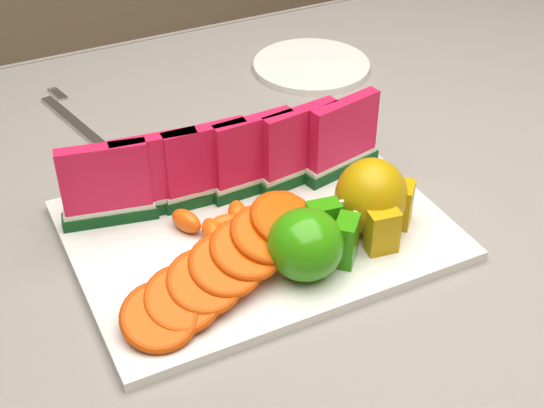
# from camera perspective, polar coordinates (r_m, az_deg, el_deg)

# --- Properties ---
(table) EXTENTS (1.40, 0.90, 0.75)m
(table) POSITION_cam_1_polar(r_m,az_deg,el_deg) (0.94, -1.12, -5.72)
(table) COLOR #482E1A
(table) RESTS_ON ground
(tablecloth) EXTENTS (1.53, 1.03, 0.20)m
(tablecloth) POSITION_cam_1_polar(r_m,az_deg,el_deg) (0.90, -1.17, -2.78)
(tablecloth) COLOR slate
(tablecloth) RESTS_ON table
(platter) EXTENTS (0.40, 0.30, 0.01)m
(platter) POSITION_cam_1_polar(r_m,az_deg,el_deg) (0.84, -1.14, -1.96)
(platter) COLOR silver
(platter) RESTS_ON tablecloth
(apple_cluster) EXTENTS (0.12, 0.10, 0.07)m
(apple_cluster) POSITION_cam_1_polar(r_m,az_deg,el_deg) (0.77, 2.91, -2.89)
(apple_cluster) COLOR #238315
(apple_cluster) RESTS_ON platter
(pear_cluster) EXTENTS (0.10, 0.10, 0.09)m
(pear_cluster) POSITION_cam_1_polar(r_m,az_deg,el_deg) (0.82, 7.65, 0.35)
(pear_cluster) COLOR #B77E22
(pear_cluster) RESTS_ON platter
(side_plate) EXTENTS (0.21, 0.21, 0.01)m
(side_plate) POSITION_cam_1_polar(r_m,az_deg,el_deg) (1.19, 2.98, 10.36)
(side_plate) COLOR silver
(side_plate) RESTS_ON tablecloth
(fork) EXTENTS (0.05, 0.19, 0.00)m
(fork) POSITION_cam_1_polar(r_m,az_deg,el_deg) (1.09, -14.84, 6.21)
(fork) COLOR silver
(fork) RESTS_ON tablecloth
(watermelon_row) EXTENTS (0.39, 0.07, 0.10)m
(watermelon_row) POSITION_cam_1_polar(r_m,az_deg,el_deg) (0.86, -3.17, 3.19)
(watermelon_row) COLOR #143D12
(watermelon_row) RESTS_ON platter
(orange_fan_front) EXTENTS (0.25, 0.14, 0.06)m
(orange_fan_front) POSITION_cam_1_polar(r_m,az_deg,el_deg) (0.74, -3.52, -4.64)
(orange_fan_front) COLOR #DB570E
(orange_fan_front) RESTS_ON platter
(orange_fan_back) EXTENTS (0.23, 0.10, 0.04)m
(orange_fan_back) POSITION_cam_1_polar(r_m,az_deg,el_deg) (0.91, -6.08, 3.13)
(orange_fan_back) COLOR #DB570E
(orange_fan_back) RESTS_ON platter
(tangerine_segments) EXTENTS (0.15, 0.08, 0.03)m
(tangerine_segments) POSITION_cam_1_polar(r_m,az_deg,el_deg) (0.83, -2.83, -1.09)
(tangerine_segments) COLOR #F04D17
(tangerine_segments) RESTS_ON platter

